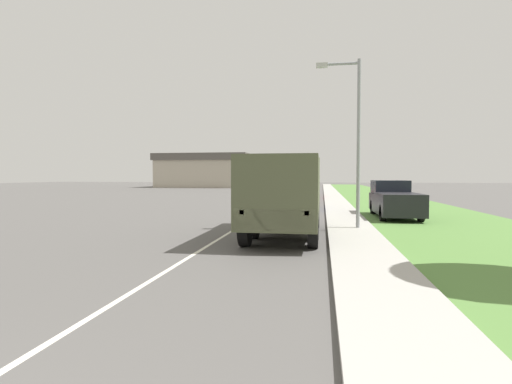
{
  "coord_description": "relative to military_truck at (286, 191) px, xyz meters",
  "views": [
    {
      "loc": [
        3.38,
        -0.6,
        2.1
      ],
      "look_at": [
        0.85,
        14.67,
        1.48
      ],
      "focal_mm": 28.0,
      "sensor_mm": 36.0,
      "label": 1
    }
  ],
  "objects": [
    {
      "name": "car_third_ahead",
      "position": [
        -0.14,
        39.64,
        -0.87
      ],
      "size": [
        1.91,
        4.0,
        1.59
      ],
      "color": "#B7BABF",
      "rests_on": "ground"
    },
    {
      "name": "sidewalk_right",
      "position": [
        2.37,
        26.71,
        -1.52
      ],
      "size": [
        1.8,
        120.0,
        0.12
      ],
      "color": "#ADAAA3",
      "rests_on": "ground"
    },
    {
      "name": "pickup_truck",
      "position": [
        4.87,
        7.23,
        -0.7
      ],
      "size": [
        1.92,
        5.39,
        1.85
      ],
      "color": "black",
      "rests_on": "grass_strip_right"
    },
    {
      "name": "military_truck",
      "position": [
        0.0,
        0.0,
        0.0
      ],
      "size": [
        2.31,
        6.94,
        2.8
      ],
      "color": "#606647",
      "rests_on": "ground"
    },
    {
      "name": "car_second_ahead",
      "position": [
        -0.31,
        24.73,
        -0.87
      ],
      "size": [
        1.92,
        4.56,
        1.6
      ],
      "color": "maroon",
      "rests_on": "ground"
    },
    {
      "name": "lamp_post",
      "position": [
        2.4,
        1.8,
        2.39
      ],
      "size": [
        1.69,
        0.24,
        6.41
      ],
      "color": "gray",
      "rests_on": "sidewalk_right"
    },
    {
      "name": "grass_strip_right",
      "position": [
        6.77,
        26.71,
        -1.57
      ],
      "size": [
        7.0,
        120.0,
        0.02
      ],
      "color": "#56843D",
      "rests_on": "ground"
    },
    {
      "name": "lane_centre_stripe",
      "position": [
        -2.13,
        26.71,
        -1.58
      ],
      "size": [
        0.12,
        120.0,
        0.0
      ],
      "color": "silver",
      "rests_on": "ground"
    },
    {
      "name": "building_distant",
      "position": [
        -20.33,
        60.05,
        1.55
      ],
      "size": [
        17.22,
        13.84,
        6.18
      ],
      "color": "#B2A893",
      "rests_on": "ground"
    },
    {
      "name": "ground_plane",
      "position": [
        -2.13,
        26.71,
        -1.58
      ],
      "size": [
        180.0,
        180.0,
        0.0
      ],
      "primitive_type": "plane",
      "color": "#565451"
    },
    {
      "name": "car_nearest_ahead",
      "position": [
        -0.25,
        11.76,
        -0.96
      ],
      "size": [
        1.92,
        3.95,
        1.37
      ],
      "color": "navy",
      "rests_on": "ground"
    }
  ]
}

